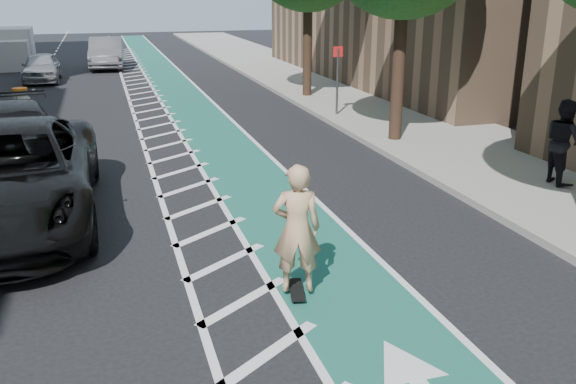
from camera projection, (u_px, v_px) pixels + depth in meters
name	position (u px, v px, depth m)	size (l,w,h in m)	color
ground	(139.00, 317.00, 8.46)	(120.00, 120.00, 0.00)	black
bike_lane	(218.00, 140.00, 18.36)	(2.00, 90.00, 0.01)	#19584B
buffer_strip	(168.00, 143.00, 17.95)	(1.40, 90.00, 0.01)	silver
sidewalk_right	(412.00, 124.00, 20.13)	(5.00, 90.00, 0.15)	gray
curb_right	(343.00, 129.00, 19.46)	(0.12, 90.00, 0.16)	gray
sign_post	(337.00, 80.00, 21.02)	(0.35, 0.08, 2.47)	#4C4C4C
skateboard	(296.00, 290.00, 9.06)	(0.35, 0.74, 0.10)	black
skateboarder	(297.00, 229.00, 8.75)	(0.70, 0.46, 1.93)	tan
suv_near	(8.00, 176.00, 11.56)	(3.17, 6.87, 1.91)	black
suv_far	(12.00, 143.00, 14.42)	(2.40, 5.91, 1.72)	black
car_silver	(41.00, 67.00, 29.71)	(1.66, 4.12, 1.40)	#A5A6AB
car_grey	(107.00, 53.00, 34.84)	(1.81, 5.18, 1.71)	#58585E
pedestrian	(563.00, 142.00, 13.54)	(0.93, 0.72, 1.91)	black
box_truck	(11.00, 49.00, 35.39)	(2.50, 5.27, 2.16)	silver
barrel_c	(21.00, 101.00, 22.29)	(0.67, 0.67, 0.91)	orange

